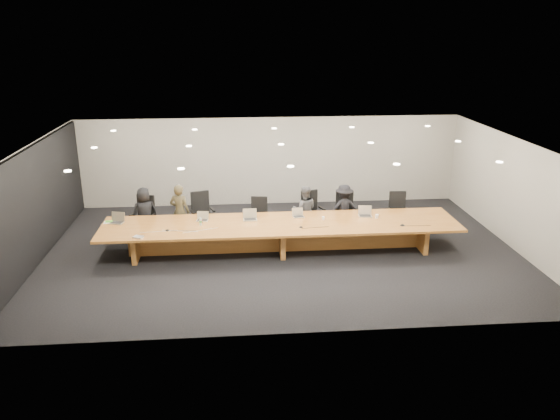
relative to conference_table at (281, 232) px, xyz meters
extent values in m
plane|color=black|center=(0.00, 0.00, -0.52)|extent=(12.00, 12.00, 0.00)
cube|color=beige|center=(0.00, 4.00, 0.88)|extent=(12.00, 0.02, 2.80)
cube|color=black|center=(-5.94, 0.00, 0.85)|extent=(0.08, 7.84, 2.74)
cube|color=brown|center=(0.00, 0.00, 0.20)|extent=(9.00, 1.80, 0.06)
cube|color=brown|center=(0.00, 0.00, -0.18)|extent=(7.65, 0.15, 0.69)
cube|color=brown|center=(-3.60, 0.00, -0.18)|extent=(0.12, 1.26, 0.69)
cube|color=brown|center=(0.00, 0.00, -0.18)|extent=(0.12, 1.26, 0.69)
cube|color=brown|center=(3.60, 0.00, -0.18)|extent=(0.12, 1.26, 0.69)
imported|color=black|center=(-3.57, 1.21, 0.19)|extent=(0.80, 0.64, 1.42)
imported|color=#36301D|center=(-2.63, 1.16, 0.23)|extent=(0.62, 0.50, 1.50)
imported|color=#4C4C4E|center=(0.76, 1.22, 0.15)|extent=(0.71, 0.58, 1.35)
imported|color=black|center=(1.86, 1.25, 0.16)|extent=(0.92, 0.59, 1.36)
cylinder|color=#ADBEBA|center=(-2.02, 0.02, 0.33)|extent=(0.07, 0.07, 0.19)
cylinder|color=brown|center=(-2.02, 0.20, 0.27)|extent=(0.09, 0.09, 0.09)
cone|color=white|center=(1.10, 0.16, 0.27)|extent=(0.09, 0.09, 0.08)
cone|color=white|center=(2.51, 0.17, 0.28)|extent=(0.10, 0.10, 0.10)
cube|color=white|center=(-4.35, 0.42, 0.24)|extent=(0.25, 0.20, 0.01)
cube|color=#5AB02F|center=(-4.34, 0.42, 0.26)|extent=(0.17, 0.10, 0.03)
cube|color=#B0B1B5|center=(-3.44, -0.71, 0.25)|extent=(0.27, 0.24, 0.03)
cone|color=black|center=(-2.81, -0.29, 0.24)|extent=(0.13, 0.13, 0.03)
cone|color=black|center=(0.47, -0.35, 0.24)|extent=(0.13, 0.13, 0.03)
cone|color=black|center=(3.01, -0.43, 0.25)|extent=(0.16, 0.16, 0.03)
camera|label=1|loc=(-1.13, -12.90, 4.93)|focal=35.00mm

